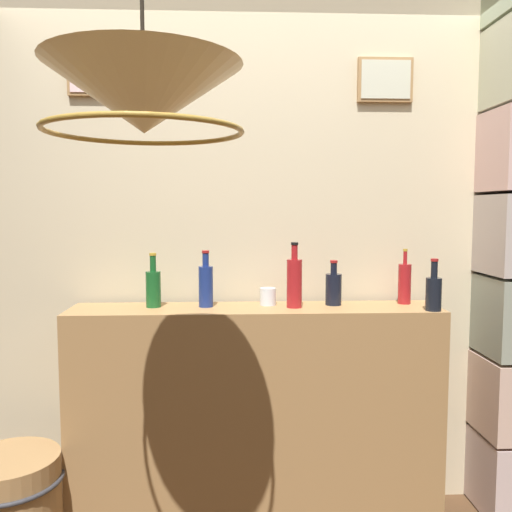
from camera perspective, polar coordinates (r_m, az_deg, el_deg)
panelled_rear_partition at (r=2.74m, az=-0.27°, el=4.73°), size 3.64×0.15×2.88m
bar_shelf_unit at (r=2.69m, az=-0.05°, el=-16.80°), size 1.76×0.33×1.07m
liquor_bottle_mezcal at (r=2.62m, az=8.29°, el=-3.40°), size 0.08×0.08×0.22m
liquor_bottle_whiskey at (r=2.58m, az=-10.93°, el=-3.28°), size 0.07×0.07×0.26m
liquor_bottle_amaro at (r=2.55m, az=-5.39°, el=-3.05°), size 0.07×0.07×0.27m
liquor_bottle_gin at (r=2.58m, az=18.47°, el=-3.65°), size 0.07×0.07×0.24m
liquor_bottle_vodka at (r=2.53m, az=4.12°, el=-2.75°), size 0.07×0.07×0.31m
liquor_bottle_scotch at (r=2.73m, az=15.61°, el=-2.79°), size 0.06×0.06×0.27m
glass_tumbler_rocks at (r=2.60m, az=1.28°, el=-4.35°), size 0.08×0.08×0.08m
pendant_lamp at (r=1.64m, az=-11.92°, el=15.93°), size 0.59×0.59×0.50m
wooden_barrel at (r=2.79m, az=-24.70°, el=-23.32°), size 0.45×0.45×0.47m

